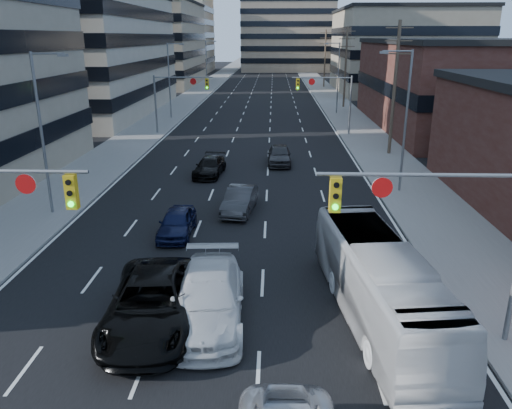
{
  "coord_description": "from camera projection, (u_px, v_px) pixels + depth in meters",
  "views": [
    {
      "loc": [
        2.17,
        -6.64,
        9.76
      ],
      "look_at": [
        1.4,
        15.68,
        2.2
      ],
      "focal_mm": 35.0,
      "sensor_mm": 36.0,
      "label": 1
    }
  ],
  "objects": [
    {
      "name": "utility_pole_distant",
      "position": [
        325.0,
        57.0,
        98.11
      ],
      "size": [
        2.2,
        0.28,
        11.0
      ],
      "color": "#4C3D2D",
      "rests_on": "ground"
    },
    {
      "name": "streetlight_right_far",
      "position": [
        337.0,
        74.0,
        64.33
      ],
      "size": [
        2.03,
        0.22,
        9.0
      ],
      "color": "slate",
      "rests_on": "ground"
    },
    {
      "name": "streetlight_left_mid",
      "position": [
        170.0,
        77.0,
        60.28
      ],
      "size": [
        2.03,
        0.22,
        9.0
      ],
      "color": "slate",
      "rests_on": "ground"
    },
    {
      "name": "office_left_mid",
      "position": [
        43.0,
        0.0,
        62.69
      ],
      "size": [
        26.0,
        34.0,
        28.0
      ],
      "primitive_type": "cube",
      "color": "#ADA089",
      "rests_on": "ground"
    },
    {
      "name": "signal_far_left",
      "position": [
        177.0,
        92.0,
        50.96
      ],
      "size": [
        6.09,
        0.33,
        6.0
      ],
      "color": "slate",
      "rests_on": "ground"
    },
    {
      "name": "utility_pole_midblock",
      "position": [
        346.0,
        66.0,
        69.71
      ],
      "size": [
        2.2,
        0.28,
        11.0
      ],
      "color": "#4C3D2D",
      "rests_on": "ground"
    },
    {
      "name": "bg_block_left",
      "position": [
        167.0,
        35.0,
        139.74
      ],
      "size": [
        24.0,
        24.0,
        20.0
      ],
      "primitive_type": "cube",
      "color": "#ADA089",
      "rests_on": "ground"
    },
    {
      "name": "sedan_grey_right",
      "position": [
        279.0,
        155.0,
        39.78
      ],
      "size": [
        1.86,
        4.56,
        1.55
      ],
      "primitive_type": "imported",
      "rotation": [
        0.0,
        0.0,
        0.01
      ],
      "color": "#2D2C2F",
      "rests_on": "ground"
    },
    {
      "name": "signal_far_right",
      "position": [
        328.0,
        93.0,
        50.45
      ],
      "size": [
        6.09,
        0.33,
        6.0
      ],
      "color": "slate",
      "rests_on": "ground"
    },
    {
      "name": "signal_near_right",
      "position": [
        443.0,
        221.0,
        15.43
      ],
      "size": [
        6.59,
        0.33,
        6.0
      ],
      "color": "slate",
      "rests_on": "ground"
    },
    {
      "name": "sidewalk_left",
      "position": [
        223.0,
        74.0,
        132.91
      ],
      "size": [
        5.0,
        300.0,
        0.15
      ],
      "primitive_type": "cube",
      "color": "slate",
      "rests_on": "ground"
    },
    {
      "name": "streetlight_left_far",
      "position": [
        207.0,
        63.0,
        93.41
      ],
      "size": [
        2.03,
        0.22,
        9.0
      ],
      "color": "slate",
      "rests_on": "ground"
    },
    {
      "name": "transit_bus",
      "position": [
        379.0,
        283.0,
        17.72
      ],
      "size": [
        3.68,
        10.6,
        2.89
      ],
      "primitive_type": "imported",
      "rotation": [
        0.0,
        0.0,
        0.12
      ],
      "color": "beige",
      "rests_on": "ground"
    },
    {
      "name": "storefront_right_mid",
      "position": [
        473.0,
        87.0,
        54.59
      ],
      "size": [
        20.0,
        30.0,
        9.0
      ],
      "primitive_type": "cube",
      "color": "#472119",
      "rests_on": "ground"
    },
    {
      "name": "utility_pole_block",
      "position": [
        395.0,
        87.0,
        41.31
      ],
      "size": [
        2.2,
        0.28,
        11.0
      ],
      "color": "#4C3D2D",
      "rests_on": "ground"
    },
    {
      "name": "streetlight_left_near",
      "position": [
        44.0,
        127.0,
        27.14
      ],
      "size": [
        2.03,
        0.22,
        9.0
      ],
      "color": "slate",
      "rests_on": "ground"
    },
    {
      "name": "office_left_far",
      "position": [
        147.0,
        45.0,
        102.38
      ],
      "size": [
        20.0,
        30.0,
        16.0
      ],
      "primitive_type": "cube",
      "color": "gray",
      "rests_on": "ground"
    },
    {
      "name": "sidewalk_right",
      "position": [
        309.0,
        75.0,
        132.15
      ],
      "size": [
        5.0,
        300.0,
        0.15
      ],
      "primitive_type": "cube",
      "color": "slate",
      "rests_on": "ground"
    },
    {
      "name": "black_pickup",
      "position": [
        152.0,
        303.0,
        17.42
      ],
      "size": [
        3.45,
        6.68,
        1.8
      ],
      "primitive_type": "imported",
      "rotation": [
        0.0,
        0.0,
        0.07
      ],
      "color": "black",
      "rests_on": "ground"
    },
    {
      "name": "bg_block_right",
      "position": [
        389.0,
        51.0,
        129.58
      ],
      "size": [
        22.0,
        22.0,
        12.0
      ],
      "primitive_type": "cube",
      "color": "gray",
      "rests_on": "ground"
    },
    {
      "name": "sedan_grey_center",
      "position": [
        240.0,
        200.0,
        28.96
      ],
      "size": [
        2.07,
        4.53,
        1.44
      ],
      "primitive_type": "imported",
      "rotation": [
        0.0,
        0.0,
        -0.13
      ],
      "color": "#2D2D2F",
      "rests_on": "ground"
    },
    {
      "name": "sedan_blue",
      "position": [
        177.0,
        222.0,
        25.56
      ],
      "size": [
        1.64,
        4.06,
        1.38
      ],
      "primitive_type": "imported",
      "rotation": [
        0.0,
        0.0,
        -0.0
      ],
      "color": "black",
      "rests_on": "ground"
    },
    {
      "name": "office_right_far",
      "position": [
        401.0,
        52.0,
        89.73
      ],
      "size": [
        22.0,
        28.0,
        14.0
      ],
      "primitive_type": "cube",
      "color": "gray",
      "rests_on": "ground"
    },
    {
      "name": "streetlight_right_near",
      "position": [
        404.0,
        115.0,
        31.2
      ],
      "size": [
        2.03,
        0.22,
        9.0
      ],
      "color": "slate",
      "rests_on": "ground"
    },
    {
      "name": "sedan_black_far",
      "position": [
        210.0,
        167.0,
        36.62
      ],
      "size": [
        2.29,
        4.71,
        1.32
      ],
      "primitive_type": "imported",
      "rotation": [
        0.0,
        0.0,
        -0.1
      ],
      "color": "black",
      "rests_on": "ground"
    },
    {
      "name": "road_surface",
      "position": [
        266.0,
        75.0,
        132.55
      ],
      "size": [
        18.0,
        300.0,
        0.02
      ],
      "primitive_type": "cube",
      "color": "black",
      "rests_on": "ground"
    },
    {
      "name": "white_van",
      "position": [
        208.0,
        298.0,
        17.78
      ],
      "size": [
        2.86,
        6.31,
        1.79
      ],
      "primitive_type": "imported",
      "rotation": [
        0.0,
        0.0,
        0.06
      ],
      "color": "silver",
      "rests_on": "ground"
    }
  ]
}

